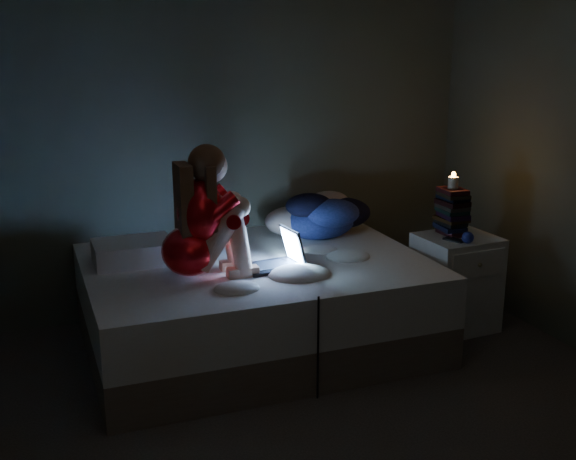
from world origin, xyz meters
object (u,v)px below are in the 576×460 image
phone (453,240)px  laptop (271,249)px  nightstand (455,282)px  bed (255,302)px  candle (453,183)px  woman (187,213)px

phone → laptop: bearing=155.4°
nightstand → bed: bearing=167.4°
nightstand → candle: size_ratio=8.36×
laptop → candle: size_ratio=4.54×
laptop → phone: 1.27m
woman → laptop: woman is taller
bed → phone: bearing=-13.0°
bed → laptop: (0.04, -0.21, 0.42)m
candle → phone: 0.39m
candle → phone: candle is taller
bed → nightstand: 1.42m
bed → phone: size_ratio=15.39×
nightstand → phone: 0.36m
laptop → bed: bearing=94.6°
candle → bed: bearing=173.6°
laptop → phone: (1.27, -0.10, -0.05)m
nightstand → candle: bearing=103.3°
bed → nightstand: bearing=-9.2°
candle → woman: bearing=-178.2°
woman → bed: bearing=23.9°
woman → candle: woman is taller
nightstand → woman: bearing=176.2°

